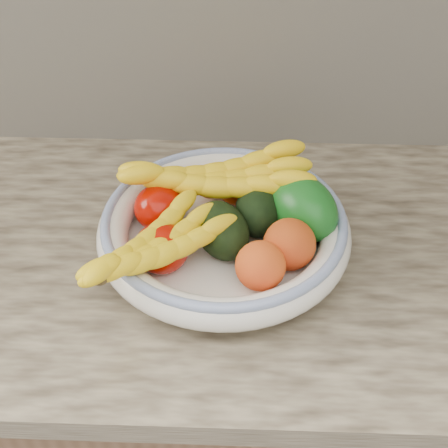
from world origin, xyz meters
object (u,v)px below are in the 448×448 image
(fruit_bowl, at_px, (224,230))
(banana_bunch_back, at_px, (216,182))
(banana_bunch_front, at_px, (154,251))
(green_mango, at_px, (301,207))

(fruit_bowl, distance_m, banana_bunch_back, 0.08)
(fruit_bowl, distance_m, banana_bunch_front, 0.13)
(banana_bunch_back, relative_size, banana_bunch_front, 1.22)
(green_mango, distance_m, banana_bunch_front, 0.24)
(fruit_bowl, bearing_deg, banana_bunch_back, 102.97)
(fruit_bowl, relative_size, green_mango, 2.85)
(green_mango, relative_size, banana_bunch_back, 0.43)
(fruit_bowl, xyz_separation_m, banana_bunch_back, (-0.02, 0.07, 0.04))
(fruit_bowl, height_order, banana_bunch_front, banana_bunch_front)
(fruit_bowl, bearing_deg, green_mango, 12.47)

